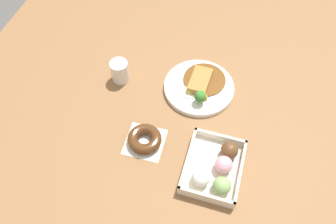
# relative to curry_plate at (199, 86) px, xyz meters

# --- Properties ---
(ground_plane) EXTENTS (1.60, 1.60, 0.00)m
(ground_plane) POSITION_rel_curry_plate_xyz_m (-0.14, 0.03, -0.02)
(ground_plane) COLOR brown
(curry_plate) EXTENTS (0.24, 0.24, 0.07)m
(curry_plate) POSITION_rel_curry_plate_xyz_m (0.00, 0.00, 0.00)
(curry_plate) COLOR white
(curry_plate) RESTS_ON ground_plane
(donut_box) EXTENTS (0.20, 0.16, 0.06)m
(donut_box) POSITION_rel_curry_plate_xyz_m (-0.29, -0.12, 0.01)
(donut_box) COLOR beige
(donut_box) RESTS_ON ground_plane
(chocolate_ring_donut) EXTENTS (0.12, 0.12, 0.04)m
(chocolate_ring_donut) POSITION_rel_curry_plate_xyz_m (-0.25, 0.11, 0.00)
(chocolate_ring_donut) COLOR white
(chocolate_ring_donut) RESTS_ON ground_plane
(coffee_mug) EXTENTS (0.06, 0.06, 0.08)m
(coffee_mug) POSITION_rel_curry_plate_xyz_m (-0.03, 0.28, 0.03)
(coffee_mug) COLOR silver
(coffee_mug) RESTS_ON ground_plane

